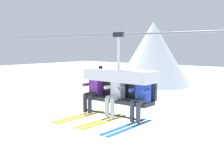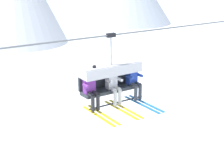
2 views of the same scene
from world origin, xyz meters
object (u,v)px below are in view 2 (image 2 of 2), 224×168
Objects in this scene: chairlift_chair at (110,73)px; skier_blue at (134,80)px; skier_purple at (91,88)px; skier_white at (114,84)px.

skier_blue is (0.79, -0.22, -0.29)m from chairlift_chair.
chairlift_chair reaches higher than skier_blue.
skier_blue is (1.57, -0.01, -0.02)m from skier_purple.
chairlift_chair is 1.24× the size of skier_blue.
skier_purple reaches higher than skier_blue.
skier_purple is at bearing 179.75° from skier_blue.
chairlift_chair is at bearing 15.33° from skier_purple.
skier_purple is 1.00× the size of skier_blue.
chairlift_chair reaches higher than skier_purple.
skier_blue is at bearing 0.00° from skier_white.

